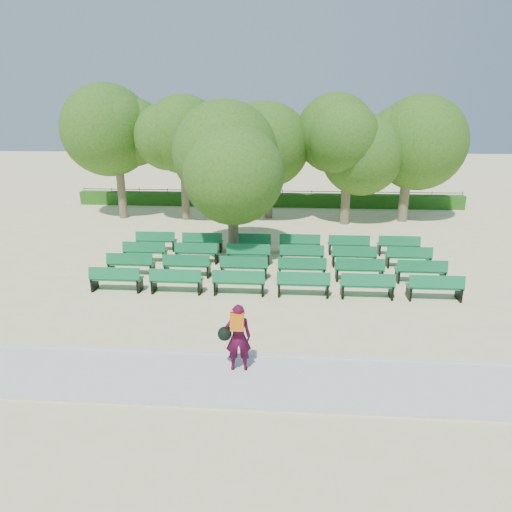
{
  "coord_description": "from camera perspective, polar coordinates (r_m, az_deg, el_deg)",
  "views": [
    {
      "loc": [
        1.49,
        -16.71,
        5.99
      ],
      "look_at": [
        0.33,
        -1.0,
        1.1
      ],
      "focal_mm": 32.0,
      "sensor_mm": 36.0,
      "label": 1
    }
  ],
  "objects": [
    {
      "name": "curb",
      "position": [
        12.13,
        -3.45,
        -12.13
      ],
      "size": [
        30.0,
        0.12,
        0.1
      ],
      "primitive_type": "cube",
      "color": "silver",
      "rests_on": "ground"
    },
    {
      "name": "tree_line",
      "position": [
        27.42,
        1.01,
        4.63
      ],
      "size": [
        21.8,
        6.8,
        7.04
      ],
      "primitive_type": null,
      "color": "#335E19",
      "rests_on": "ground"
    },
    {
      "name": "tree_among",
      "position": [
        19.11,
        -2.98,
        11.13
      ],
      "size": [
        4.28,
        4.28,
        5.91
      ],
      "color": "brown",
      "rests_on": "ground"
    },
    {
      "name": "paving",
      "position": [
        11.16,
        -4.24,
        -15.1
      ],
      "size": [
        30.0,
        2.2,
        0.06
      ],
      "primitive_type": "cube",
      "color": "beige",
      "rests_on": "ground"
    },
    {
      "name": "fence",
      "position": [
        31.72,
        1.47,
        6.36
      ],
      "size": [
        26.0,
        0.1,
        1.02
      ],
      "primitive_type": null,
      "color": "black",
      "rests_on": "ground"
    },
    {
      "name": "hedge",
      "position": [
        31.25,
        1.44,
        7.03
      ],
      "size": [
        26.0,
        0.7,
        0.9
      ],
      "primitive_type": "cube",
      "color": "#245C17",
      "rests_on": "ground"
    },
    {
      "name": "bench_array",
      "position": [
        18.29,
        2.23,
        -1.58
      ],
      "size": [
        1.82,
        0.6,
        1.14
      ],
      "rotation": [
        0.0,
        0.0,
        -0.02
      ],
      "color": "#136F3C",
      "rests_on": "ground"
    },
    {
      "name": "person",
      "position": [
        11.04,
        -2.38,
        -10.02
      ],
      "size": [
        0.82,
        0.5,
        1.7
      ],
      "rotation": [
        0.0,
        0.0,
        3.24
      ],
      "color": "#410923",
      "rests_on": "ground"
    },
    {
      "name": "ground",
      "position": [
        17.82,
        -0.81,
        -2.4
      ],
      "size": [
        120.0,
        120.0,
        0.0
      ],
      "primitive_type": "plane",
      "color": "beige"
    }
  ]
}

